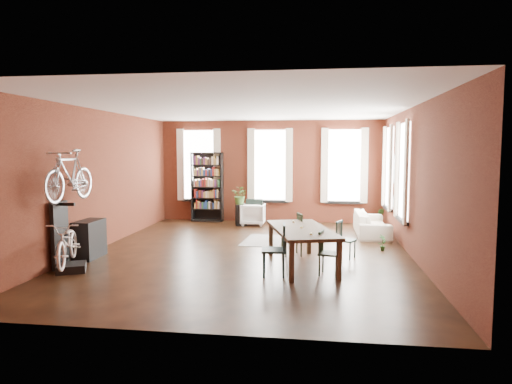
% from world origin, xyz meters
% --- Properties ---
extents(room, '(9.00, 9.04, 3.22)m').
position_xyz_m(room, '(0.25, 0.62, 2.14)').
color(room, black).
rests_on(room, ground).
extents(dining_table, '(1.58, 2.42, 0.76)m').
position_xyz_m(dining_table, '(1.20, -1.03, 0.38)').
color(dining_table, '#4C3D2D').
rests_on(dining_table, ground).
extents(dining_chair_a, '(0.47, 0.47, 0.94)m').
position_xyz_m(dining_chair_a, '(0.73, -1.73, 0.47)').
color(dining_chair_a, '#173133').
rests_on(dining_chair_a, ground).
extents(dining_chair_b, '(0.53, 0.53, 0.90)m').
position_xyz_m(dining_chair_b, '(0.95, -0.10, 0.45)').
color(dining_chair_b, '#1E2E1B').
rests_on(dining_chair_b, ground).
extents(dining_chair_c, '(0.45, 0.45, 0.81)m').
position_xyz_m(dining_chair_c, '(1.73, -1.58, 0.40)').
color(dining_chair_c, black).
rests_on(dining_chair_c, ground).
extents(dining_chair_d, '(0.48, 0.48, 0.78)m').
position_xyz_m(dining_chair_d, '(2.11, -0.21, 0.39)').
color(dining_chair_d, '#193835').
rests_on(dining_chair_d, ground).
extents(bookshelf, '(1.00, 0.32, 2.20)m').
position_xyz_m(bookshelf, '(-2.00, 4.30, 1.10)').
color(bookshelf, black).
rests_on(bookshelf, ground).
extents(white_armchair, '(0.72, 0.67, 0.72)m').
position_xyz_m(white_armchair, '(-0.44, 3.72, 0.36)').
color(white_armchair, silver).
rests_on(white_armchair, ground).
extents(cream_sofa, '(0.61, 2.08, 0.81)m').
position_xyz_m(cream_sofa, '(2.95, 2.60, 0.41)').
color(cream_sofa, beige).
rests_on(cream_sofa, ground).
extents(striped_rug, '(1.06, 1.60, 0.01)m').
position_xyz_m(striped_rug, '(0.17, 1.39, 0.01)').
color(striped_rug, black).
rests_on(striped_rug, ground).
extents(bike_trainer, '(0.67, 0.67, 0.15)m').
position_xyz_m(bike_trainer, '(-3.07, -1.99, 0.07)').
color(bike_trainer, black).
rests_on(bike_trainer, ground).
extents(bike_wall_rack, '(0.16, 0.60, 1.30)m').
position_xyz_m(bike_wall_rack, '(-3.40, -1.80, 0.65)').
color(bike_wall_rack, black).
rests_on(bike_wall_rack, ground).
extents(console_table, '(0.40, 0.80, 0.80)m').
position_xyz_m(console_table, '(-3.28, -0.90, 0.40)').
color(console_table, black).
rests_on(console_table, ground).
extents(plant_stand, '(0.40, 0.40, 0.64)m').
position_xyz_m(plant_stand, '(-0.80, 3.64, 0.32)').
color(plant_stand, black).
rests_on(plant_stand, ground).
extents(plant_by_sofa, '(0.35, 0.58, 0.25)m').
position_xyz_m(plant_by_sofa, '(3.31, 3.92, 0.13)').
color(plant_by_sofa, '#2A5421').
rests_on(plant_by_sofa, ground).
extents(plant_small, '(0.41, 0.40, 0.14)m').
position_xyz_m(plant_small, '(2.97, 0.62, 0.07)').
color(plant_small, '#2E6026').
rests_on(plant_small, ground).
extents(bicycle_floor, '(0.78, 0.95, 1.56)m').
position_xyz_m(bicycle_floor, '(-3.10, -2.03, 0.93)').
color(bicycle_floor, silver).
rests_on(bicycle_floor, bike_trainer).
extents(bicycle_hung, '(0.47, 1.00, 1.66)m').
position_xyz_m(bicycle_hung, '(-3.15, -1.80, 2.13)').
color(bicycle_hung, '#A5A8AD').
rests_on(bicycle_hung, bike_wall_rack).
extents(plant_on_stand, '(0.68, 0.71, 0.43)m').
position_xyz_m(plant_on_stand, '(-0.81, 3.61, 0.86)').
color(plant_on_stand, '#385F26').
rests_on(plant_on_stand, plant_stand).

